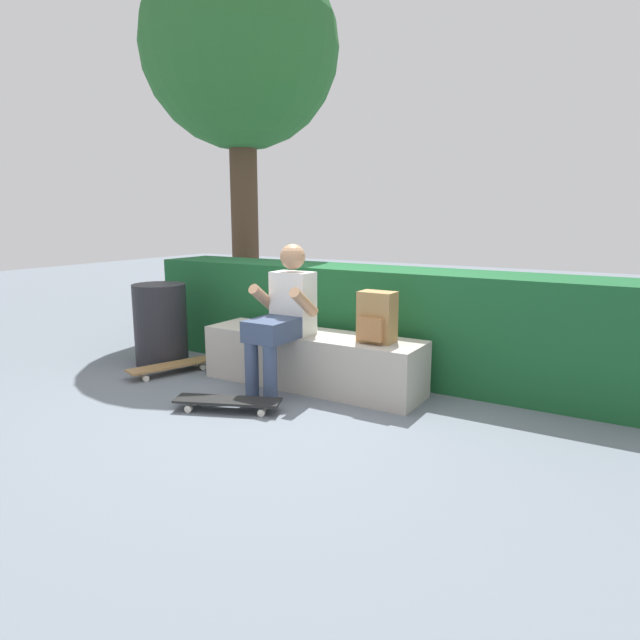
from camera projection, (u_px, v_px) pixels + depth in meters
ground_plane at (286, 399)px, 4.42m from camera, size 24.00×24.00×0.00m
bench_main at (312, 360)px, 4.70m from camera, size 1.95×0.51×0.46m
person_skater at (283, 313)px, 4.50m from camera, size 0.49×0.62×1.21m
skateboard_near_person at (227, 401)px, 4.14m from camera, size 0.82×0.49×0.09m
skateboard_beside_bench at (171, 366)px, 5.10m from camera, size 0.45×0.82×0.09m
backpack_on_bench at (377, 318)px, 4.31m from camera, size 0.28×0.23×0.40m
hedge_row at (377, 321)px, 5.09m from camera, size 4.77×0.65×0.97m
tree_behind_bench at (240, 52)px, 6.56m from camera, size 2.35×2.35×4.57m
trash_bin at (161, 324)px, 5.39m from camera, size 0.51×0.51×0.79m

